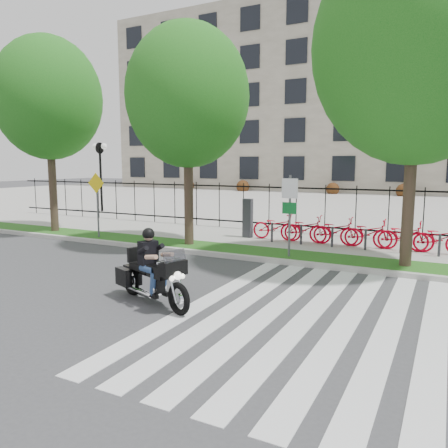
% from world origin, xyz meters
% --- Properties ---
extents(ground, '(120.00, 120.00, 0.00)m').
position_xyz_m(ground, '(0.00, 0.00, 0.00)').
color(ground, '#3B3B3E').
rests_on(ground, ground).
extents(curb, '(60.00, 0.20, 0.15)m').
position_xyz_m(curb, '(0.00, 4.10, 0.07)').
color(curb, '#AEACA4').
rests_on(curb, ground).
extents(grass_verge, '(60.00, 1.50, 0.15)m').
position_xyz_m(grass_verge, '(0.00, 4.95, 0.07)').
color(grass_verge, '#1B4912').
rests_on(grass_verge, ground).
extents(sidewalk, '(60.00, 3.50, 0.15)m').
position_xyz_m(sidewalk, '(0.00, 7.45, 0.07)').
color(sidewalk, gray).
rests_on(sidewalk, ground).
extents(plaza, '(80.00, 34.00, 0.10)m').
position_xyz_m(plaza, '(0.00, 25.00, 0.05)').
color(plaza, gray).
rests_on(plaza, ground).
extents(crosswalk_stripes, '(5.70, 8.00, 0.01)m').
position_xyz_m(crosswalk_stripes, '(4.83, 0.00, 0.01)').
color(crosswalk_stripes, silver).
rests_on(crosswalk_stripes, ground).
extents(iron_fence, '(30.00, 0.06, 2.00)m').
position_xyz_m(iron_fence, '(0.00, 9.20, 1.15)').
color(iron_fence, black).
rests_on(iron_fence, sidewalk).
extents(office_building, '(60.00, 21.90, 20.15)m').
position_xyz_m(office_building, '(0.00, 44.92, 9.97)').
color(office_building, gray).
rests_on(office_building, ground).
extents(lamp_post_left, '(1.06, 0.70, 4.25)m').
position_xyz_m(lamp_post_left, '(-12.00, 12.00, 3.21)').
color(lamp_post_left, black).
rests_on(lamp_post_left, ground).
extents(street_tree_0, '(4.36, 4.36, 8.00)m').
position_xyz_m(street_tree_0, '(-8.09, 4.95, 5.63)').
color(street_tree_0, '#37251E').
rests_on(street_tree_0, grass_verge).
extents(street_tree_1, '(4.24, 4.24, 7.57)m').
position_xyz_m(street_tree_1, '(-1.36, 4.95, 5.26)').
color(street_tree_1, '#37251E').
rests_on(street_tree_1, grass_verge).
extents(street_tree_2, '(5.52, 5.52, 9.14)m').
position_xyz_m(street_tree_2, '(5.80, 4.95, 6.10)').
color(street_tree_2, '#37251E').
rests_on(street_tree_2, grass_verge).
extents(bike_share_station, '(8.92, 0.87, 1.50)m').
position_xyz_m(bike_share_station, '(4.34, 7.20, 0.65)').
color(bike_share_station, '#2D2D33').
rests_on(bike_share_station, sidewalk).
extents(sign_pole_regulatory, '(0.50, 0.09, 2.50)m').
position_xyz_m(sign_pole_regulatory, '(2.49, 4.58, 1.74)').
color(sign_pole_regulatory, '#59595B').
rests_on(sign_pole_regulatory, grass_verge).
extents(sign_pole_warning, '(0.78, 0.09, 2.49)m').
position_xyz_m(sign_pole_warning, '(-5.29, 4.58, 1.74)').
color(sign_pole_warning, '#59595B').
rests_on(sign_pole_warning, grass_verge).
extents(motorcycle_rider, '(2.42, 1.30, 1.97)m').
position_xyz_m(motorcycle_rider, '(1.26, -0.70, 0.66)').
color(motorcycle_rider, black).
rests_on(motorcycle_rider, ground).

